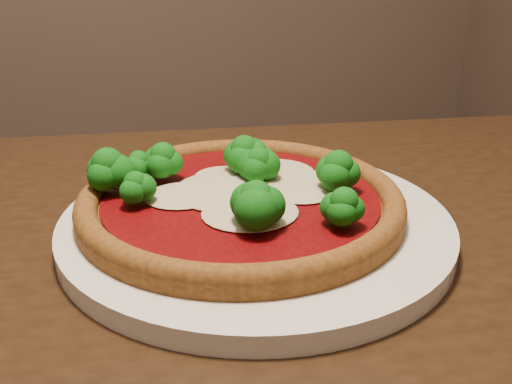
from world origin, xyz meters
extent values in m
cube|color=black|center=(0.13, -0.24, 0.73)|extent=(1.35, 0.91, 0.04)
cylinder|color=silver|center=(0.20, -0.20, 0.76)|extent=(0.35, 0.35, 0.02)
cylinder|color=brown|center=(0.19, -0.19, 0.77)|extent=(0.29, 0.29, 0.01)
torus|color=brown|center=(0.19, -0.19, 0.78)|extent=(0.29, 0.29, 0.02)
cylinder|color=#670407|center=(0.19, -0.19, 0.78)|extent=(0.25, 0.25, 0.00)
ellipsoid|color=beige|center=(0.23, -0.15, 0.78)|extent=(0.09, 0.08, 0.01)
ellipsoid|color=beige|center=(0.26, -0.17, 0.78)|extent=(0.05, 0.04, 0.00)
ellipsoid|color=beige|center=(0.25, -0.20, 0.78)|extent=(0.06, 0.06, 0.00)
ellipsoid|color=beige|center=(0.18, -0.18, 0.78)|extent=(0.11, 0.10, 0.01)
ellipsoid|color=beige|center=(0.18, -0.14, 0.78)|extent=(0.05, 0.05, 0.00)
ellipsoid|color=beige|center=(0.14, -0.18, 0.78)|extent=(0.07, 0.06, 0.01)
ellipsoid|color=beige|center=(0.19, -0.23, 0.78)|extent=(0.08, 0.08, 0.01)
ellipsoid|color=#147D17|center=(0.25, -0.28, 0.80)|extent=(0.04, 0.04, 0.03)
ellipsoid|color=#147D17|center=(0.13, -0.13, 0.81)|extent=(0.04, 0.04, 0.04)
ellipsoid|color=#147D17|center=(0.28, -0.21, 0.81)|extent=(0.05, 0.05, 0.04)
ellipsoid|color=#147D17|center=(0.22, -0.15, 0.80)|extent=(0.04, 0.04, 0.03)
ellipsoid|color=#147D17|center=(0.18, -0.26, 0.81)|extent=(0.05, 0.05, 0.04)
ellipsoid|color=#147D17|center=(0.21, -0.17, 0.80)|extent=(0.04, 0.04, 0.04)
ellipsoid|color=#147D17|center=(0.08, -0.15, 0.81)|extent=(0.05, 0.05, 0.04)
ellipsoid|color=#147D17|center=(0.21, -0.14, 0.81)|extent=(0.05, 0.05, 0.04)
ellipsoid|color=#147D17|center=(0.25, -0.27, 0.80)|extent=(0.03, 0.03, 0.03)
ellipsoid|color=#147D17|center=(0.11, -0.13, 0.80)|extent=(0.03, 0.03, 0.03)
ellipsoid|color=#147D17|center=(0.10, -0.18, 0.80)|extent=(0.04, 0.04, 0.03)
camera|label=1|loc=(0.07, -0.65, 0.99)|focal=40.00mm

